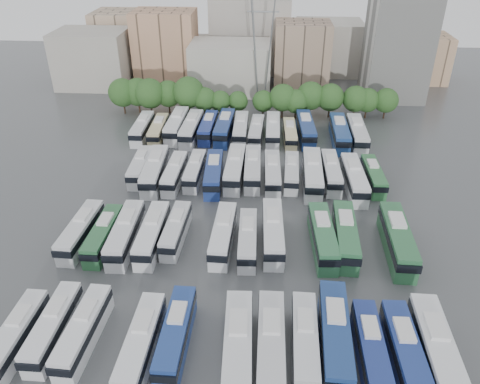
# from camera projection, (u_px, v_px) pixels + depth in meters

# --- Properties ---
(ground) EXTENTS (220.00, 220.00, 0.00)m
(ground) POSITION_uv_depth(u_px,v_px,m) (239.00, 221.00, 69.51)
(ground) COLOR #424447
(ground) RESTS_ON ground
(tree_line) EXTENTS (64.35, 7.99, 8.82)m
(tree_line) POSITION_uv_depth(u_px,v_px,m) (239.00, 96.00, 103.44)
(tree_line) COLOR black
(tree_line) RESTS_ON ground
(city_buildings) EXTENTS (102.00, 35.00, 20.00)m
(city_buildings) POSITION_uv_depth(u_px,v_px,m) (229.00, 48.00, 127.50)
(city_buildings) COLOR #9E998E
(city_buildings) RESTS_ON ground
(apartment_tower) EXTENTS (14.00, 14.00, 26.00)m
(apartment_tower) POSITION_uv_depth(u_px,v_px,m) (398.00, 43.00, 110.70)
(apartment_tower) COLOR silver
(apartment_tower) RESTS_ON ground
(electricity_pylon) EXTENTS (9.00, 6.91, 33.83)m
(electricity_pylon) POSITION_uv_depth(u_px,v_px,m) (263.00, 23.00, 102.71)
(electricity_pylon) COLOR slate
(electricity_pylon) RESTS_ON ground
(bus_r0_s0) EXTENTS (2.70, 11.28, 3.52)m
(bus_r0_s0) POSITION_uv_depth(u_px,v_px,m) (16.00, 336.00, 48.38)
(bus_r0_s0) COLOR silver
(bus_r0_s0) RESTS_ON ground
(bus_r0_s1) EXTENTS (2.57, 11.20, 3.50)m
(bus_r0_s1) POSITION_uv_depth(u_px,v_px,m) (53.00, 326.00, 49.52)
(bus_r0_s1) COLOR silver
(bus_r0_s1) RESTS_ON ground
(bus_r0_s2) EXTENTS (3.00, 11.45, 3.56)m
(bus_r0_s2) POSITION_uv_depth(u_px,v_px,m) (83.00, 330.00, 49.00)
(bus_r0_s2) COLOR white
(bus_r0_s2) RESTS_ON ground
(bus_r0_s4) EXTENTS (2.85, 11.93, 3.73)m
(bus_r0_s4) POSITION_uv_depth(u_px,v_px,m) (141.00, 343.00, 47.41)
(bus_r0_s4) COLOR white
(bus_r0_s4) RESTS_ON ground
(bus_r0_s5) EXTENTS (2.74, 11.74, 3.67)m
(bus_r0_s5) POSITION_uv_depth(u_px,v_px,m) (176.00, 334.00, 48.48)
(bus_r0_s5) COLOR navy
(bus_r0_s5) RESTS_ON ground
(bus_r0_s7) EXTENTS (3.38, 13.24, 4.12)m
(bus_r0_s7) POSITION_uv_depth(u_px,v_px,m) (238.00, 348.00, 46.71)
(bus_r0_s7) COLOR silver
(bus_r0_s7) RESTS_ON ground
(bus_r0_s8) EXTENTS (2.83, 12.78, 4.01)m
(bus_r0_s8) POSITION_uv_depth(u_px,v_px,m) (271.00, 346.00, 46.97)
(bus_r0_s8) COLOR silver
(bus_r0_s8) RESTS_ON ground
(bus_r0_s9) EXTENTS (2.84, 11.85, 3.70)m
(bus_r0_s9) POSITION_uv_depth(u_px,v_px,m) (305.00, 342.00, 47.55)
(bus_r0_s9) COLOR silver
(bus_r0_s9) RESTS_ON ground
(bus_r0_s10) EXTENTS (3.48, 13.40, 4.17)m
(bus_r0_s10) POSITION_uv_depth(u_px,v_px,m) (335.00, 336.00, 48.00)
(bus_r0_s10) COLOR navy
(bus_r0_s10) RESTS_ON ground
(bus_r0_s11) EXTENTS (2.51, 11.29, 3.54)m
(bus_r0_s11) POSITION_uv_depth(u_px,v_px,m) (371.00, 349.00, 46.94)
(bus_r0_s11) COLOR navy
(bus_r0_s11) RESTS_ON ground
(bus_r0_s12) EXTENTS (2.78, 12.11, 3.79)m
(bus_r0_s12) POSITION_uv_depth(u_px,v_px,m) (405.00, 354.00, 46.28)
(bus_r0_s12) COLOR navy
(bus_r0_s12) RESTS_ON ground
(bus_r0_s13) EXTENTS (3.27, 13.45, 4.20)m
(bus_r0_s13) POSITION_uv_depth(u_px,v_px,m) (437.00, 353.00, 46.14)
(bus_r0_s13) COLOR silver
(bus_r0_s13) RESTS_ON ground
(bus_r1_s0) EXTENTS (3.10, 11.93, 3.71)m
(bus_r1_s0) POSITION_uv_depth(u_px,v_px,m) (81.00, 231.00, 64.31)
(bus_r1_s0) COLOR silver
(bus_r1_s0) RESTS_ON ground
(bus_r1_s1) EXTENTS (2.60, 11.36, 3.56)m
(bus_r1_s1) POSITION_uv_depth(u_px,v_px,m) (104.00, 234.00, 63.67)
(bus_r1_s1) COLOR #2A6238
(bus_r1_s1) RESTS_ON ground
(bus_r1_s2) EXTENTS (2.95, 12.58, 3.93)m
(bus_r1_s2) POSITION_uv_depth(u_px,v_px,m) (125.00, 233.00, 63.60)
(bus_r1_s2) COLOR silver
(bus_r1_s2) RESTS_ON ground
(bus_r1_s3) EXTENTS (2.70, 12.21, 3.83)m
(bus_r1_s3) POSITION_uv_depth(u_px,v_px,m) (152.00, 234.00, 63.60)
(bus_r1_s3) COLOR white
(bus_r1_s3) RESTS_ON ground
(bus_r1_s4) EXTENTS (2.83, 11.04, 3.44)m
(bus_r1_s4) POSITION_uv_depth(u_px,v_px,m) (176.00, 230.00, 64.75)
(bus_r1_s4) COLOR silver
(bus_r1_s4) RESTS_ON ground
(bus_r1_s6) EXTENTS (2.99, 12.08, 3.77)m
(bus_r1_s6) POSITION_uv_depth(u_px,v_px,m) (223.00, 234.00, 63.57)
(bus_r1_s6) COLOR silver
(bus_r1_s6) RESTS_ON ground
(bus_r1_s7) EXTENTS (2.71, 11.23, 3.51)m
(bus_r1_s7) POSITION_uv_depth(u_px,v_px,m) (248.00, 239.00, 62.85)
(bus_r1_s7) COLOR silver
(bus_r1_s7) RESTS_ON ground
(bus_r1_s8) EXTENTS (3.15, 12.72, 3.96)m
(bus_r1_s8) POSITION_uv_depth(u_px,v_px,m) (273.00, 232.00, 63.87)
(bus_r1_s8) COLOR silver
(bus_r1_s8) RESTS_ON ground
(bus_r1_s10) EXTENTS (3.34, 12.73, 3.96)m
(bus_r1_s10) POSITION_uv_depth(u_px,v_px,m) (323.00, 236.00, 62.98)
(bus_r1_s10) COLOR #2E6D42
(bus_r1_s10) RESTS_ON ground
(bus_r1_s11) EXTENTS (3.38, 12.96, 4.03)m
(bus_r1_s11) POSITION_uv_depth(u_px,v_px,m) (345.00, 235.00, 63.18)
(bus_r1_s11) COLOR #2D693F
(bus_r1_s11) RESTS_ON ground
(bus_r1_s13) EXTENTS (3.38, 13.72, 4.28)m
(bus_r1_s13) POSITION_uv_depth(u_px,v_px,m) (397.00, 239.00, 62.19)
(bus_r1_s13) COLOR #2B653C
(bus_r1_s13) RESTS_ON ground
(bus_r2_s1) EXTENTS (2.86, 11.44, 3.56)m
(bus_r2_s1) POSITION_uv_depth(u_px,v_px,m) (140.00, 167.00, 80.80)
(bus_r2_s1) COLOR silver
(bus_r2_s1) RESTS_ON ground
(bus_r2_s2) EXTENTS (3.47, 13.49, 4.20)m
(bus_r2_s2) POSITION_uv_depth(u_px,v_px,m) (155.00, 170.00, 79.00)
(bus_r2_s2) COLOR silver
(bus_r2_s2) RESTS_ON ground
(bus_r2_s3) EXTENTS (2.79, 11.55, 3.61)m
(bus_r2_s3) POSITION_uv_depth(u_px,v_px,m) (175.00, 173.00, 78.72)
(bus_r2_s3) COLOR white
(bus_r2_s3) RESTS_ON ground
(bus_r2_s4) EXTENTS (2.67, 11.16, 3.49)m
(bus_r2_s4) POSITION_uv_depth(u_px,v_px,m) (195.00, 170.00, 79.73)
(bus_r2_s4) COLOR silver
(bus_r2_s4) RESTS_ON ground
(bus_r2_s5) EXTENTS (3.34, 12.54, 3.90)m
(bus_r2_s5) POSITION_uv_depth(u_px,v_px,m) (214.00, 173.00, 78.41)
(bus_r2_s5) COLOR navy
(bus_r2_s5) RESTS_ON ground
(bus_r2_s6) EXTENTS (3.10, 13.12, 4.10)m
(bus_r2_s6) POSITION_uv_depth(u_px,v_px,m) (235.00, 168.00, 79.75)
(bus_r2_s6) COLOR silver
(bus_r2_s6) RESTS_ON ground
(bus_r2_s7) EXTENTS (3.01, 12.55, 3.92)m
(bus_r2_s7) POSITION_uv_depth(u_px,v_px,m) (253.00, 168.00, 79.86)
(bus_r2_s7) COLOR silver
(bus_r2_s7) RESTS_ON ground
(bus_r2_s8) EXTENTS (2.92, 12.05, 3.76)m
(bus_r2_s8) POSITION_uv_depth(u_px,v_px,m) (272.00, 173.00, 78.65)
(bus_r2_s8) COLOR silver
(bus_r2_s8) RESTS_ON ground
(bus_r2_s9) EXTENTS (2.79, 11.02, 3.43)m
(bus_r2_s9) POSITION_uv_depth(u_px,v_px,m) (291.00, 172.00, 79.21)
(bus_r2_s9) COLOR silver
(bus_r2_s9) RESTS_ON ground
(bus_r2_s10) EXTENTS (3.35, 13.75, 4.29)m
(bus_r2_s10) POSITION_uv_depth(u_px,v_px,m) (312.00, 173.00, 77.90)
(bus_r2_s10) COLOR silver
(bus_r2_s10) RESTS_ON ground
(bus_r2_s11) EXTENTS (2.67, 11.99, 3.76)m
(bus_r2_s11) POSITION_uv_depth(u_px,v_px,m) (331.00, 172.00, 78.92)
(bus_r2_s11) COLOR silver
(bus_r2_s11) RESTS_ON ground
(bus_r2_s12) EXTENTS (3.16, 13.05, 4.07)m
(bus_r2_s12) POSITION_uv_depth(u_px,v_px,m) (354.00, 179.00, 76.60)
(bus_r2_s12) COLOR silver
(bus_r2_s12) RESTS_ON ground
(bus_r2_s13) EXTENTS (2.70, 11.08, 3.46)m
(bus_r2_s13) POSITION_uv_depth(u_px,v_px,m) (373.00, 176.00, 78.10)
(bus_r2_s13) COLOR #2F6D3C
(bus_r2_s13) RESTS_ON ground
(bus_r3_s0) EXTENTS (2.77, 12.11, 3.79)m
(bus_r3_s0) POSITION_uv_depth(u_px,v_px,m) (142.00, 128.00, 94.99)
(bus_r3_s0) COLOR silver
(bus_r3_s0) RESTS_ON ground
(bus_r3_s1) EXTENTS (2.86, 11.61, 3.62)m
(bus_r3_s1) POSITION_uv_depth(u_px,v_px,m) (158.00, 130.00, 94.49)
(bus_r3_s1) COLOR #C9BB8A
(bus_r3_s1) RESTS_ON ground
(bus_r3_s2) EXTENTS (3.18, 13.41, 4.19)m
(bus_r3_s2) POSITION_uv_depth(u_px,v_px,m) (177.00, 125.00, 95.80)
(bus_r3_s2) COLOR silver
(bus_r3_s2) RESTS_ON ground
(bus_r3_s3) EXTENTS (3.38, 13.33, 4.15)m
(bus_r3_s3) POSITION_uv_depth(u_px,v_px,m) (191.00, 128.00, 94.43)
(bus_r3_s3) COLOR silver
(bus_r3_s3) RESTS_ON ground
(bus_r3_s4) EXTENTS (2.98, 12.11, 3.78)m
(bus_r3_s4) POSITION_uv_depth(u_px,v_px,m) (208.00, 127.00, 95.39)
(bus_r3_s4) COLOR navy
(bus_r3_s4) RESTS_ON ground
(bus_r3_s5) EXTENTS (3.46, 13.43, 4.18)m
(bus_r3_s5) POSITION_uv_depth(u_px,v_px,m) (224.00, 127.00, 94.84)
(bus_r3_s5) COLOR navy
(bus_r3_s5) RESTS_ON ground
(bus_r3_s6) EXTENTS (2.82, 12.38, 3.88)m
(bus_r3_s6) POSITION_uv_depth(u_px,v_px,m) (241.00, 129.00, 94.62)
(bus_r3_s6) COLOR silver
(bus_r3_s6) RESTS_ON ground
(bus_r3_s7) EXTENTS (3.02, 11.62, 3.61)m
(bus_r3_s7) POSITION_uv_depth(u_px,v_px,m) (256.00, 131.00, 93.92)
(bus_r3_s7) COLOR silver
(bus_r3_s7) RESTS_ON ground
(bus_r3_s8) EXTENTS (2.80, 12.57, 3.94)m
(bus_r3_s8) POSITION_uv_depth(u_px,v_px,m) (273.00, 130.00, 94.14)
(bus_r3_s8) COLOR silver
(bus_r3_s8) RESTS_ON ground
(bus_r3_s9) EXTENTS (2.67, 10.91, 3.40)m
(bus_r3_s9) POSITION_uv_depth(u_px,v_px,m) (290.00, 134.00, 93.12)
(bus_r3_s9) COLOR beige
(bus_r3_s9) RESTS_ON ground
(bus_r3_s10) EXTENTS (3.56, 13.41, 4.17)m
(bus_r3_s10) POSITION_uv_depth(u_px,v_px,m) (306.00, 129.00, 94.28)
(bus_r3_s10) COLOR navy
(bus_r3_s10) RESTS_ON ground
(bus_r3_s12) EXTENTS (3.11, 13.69, 4.29)m
(bus_r3_s12) POSITION_uv_depth(u_px,v_px,m) (340.00, 133.00, 92.37)
(bus_r3_s12) COLOR navy
(bus_r3_s12) RESTS_ON ground
(bus_r3_s13) EXTENTS (3.11, 13.48, 4.22)m
(bus_r3_s13) POSITION_uv_depth(u_px,v_px,m) (357.00, 133.00, 92.19)
(bus_r3_s13) COLOR silver
(bus_r3_s13) RESTS_ON ground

